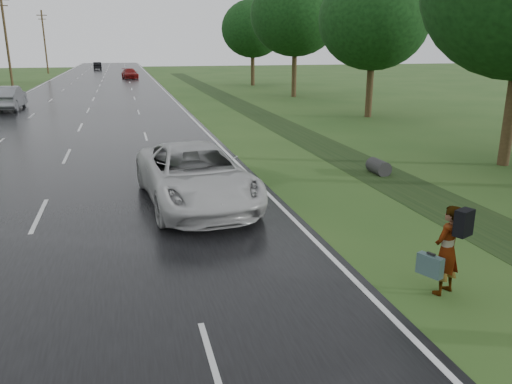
% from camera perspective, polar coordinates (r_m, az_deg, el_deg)
% --- Properties ---
extents(road, '(14.00, 180.00, 0.04)m').
position_cam_1_polar(road, '(51.52, -17.84, 10.59)').
color(road, black).
rests_on(road, ground).
extents(edge_stripe_east, '(0.12, 180.00, 0.01)m').
position_cam_1_polar(edge_stripe_east, '(51.63, -10.22, 11.15)').
color(edge_stripe_east, silver).
rests_on(edge_stripe_east, road).
extents(edge_stripe_west, '(0.12, 180.00, 0.01)m').
position_cam_1_polar(edge_stripe_west, '(52.28, -25.34, 9.92)').
color(edge_stripe_west, silver).
rests_on(edge_stripe_west, road).
extents(center_line, '(0.12, 180.00, 0.01)m').
position_cam_1_polar(center_line, '(51.51, -17.84, 10.62)').
color(center_line, silver).
rests_on(center_line, road).
extents(drainage_ditch, '(2.20, 120.00, 0.56)m').
position_cam_1_polar(drainage_ditch, '(26.93, 4.99, 6.64)').
color(drainage_ditch, black).
rests_on(drainage_ditch, ground).
extents(utility_pole_far, '(1.60, 0.26, 10.00)m').
position_cam_1_polar(utility_pole_far, '(62.36, -26.64, 15.35)').
color(utility_pole_far, '#3A2918').
rests_on(utility_pole_far, ground).
extents(utility_pole_distant, '(1.60, 0.26, 10.00)m').
position_cam_1_polar(utility_pole_distant, '(92.00, -23.01, 15.59)').
color(utility_pole_distant, '#3A2918').
rests_on(utility_pole_distant, ground).
extents(tree_east_c, '(7.00, 7.00, 9.29)m').
position_cam_1_polar(tree_east_c, '(34.12, 13.32, 18.63)').
color(tree_east_c, '#3A2918').
rests_on(tree_east_c, ground).
extents(tree_east_d, '(8.00, 8.00, 10.76)m').
position_cam_1_polar(tree_east_d, '(46.90, 4.52, 19.53)').
color(tree_east_d, '#3A2918').
rests_on(tree_east_d, ground).
extents(tree_east_f, '(7.20, 7.20, 9.62)m').
position_cam_1_polar(tree_east_f, '(60.18, -0.39, 18.15)').
color(tree_east_f, '#3A2918').
rests_on(tree_east_f, ground).
extents(pedestrian, '(0.94, 0.73, 1.77)m').
position_cam_1_polar(pedestrian, '(10.09, 20.99, -6.14)').
color(pedestrian, '#A5998C').
rests_on(pedestrian, ground).
extents(white_pickup, '(3.36, 6.42, 1.72)m').
position_cam_1_polar(white_pickup, '(14.86, -6.95, 1.92)').
color(white_pickup, beige).
rests_on(white_pickup, road).
extents(silver_sedan, '(1.84, 5.23, 1.72)m').
position_cam_1_polar(silver_sedan, '(41.14, -26.54, 9.61)').
color(silver_sedan, gray).
rests_on(silver_sedan, road).
extents(far_car_red, '(2.47, 4.91, 1.37)m').
position_cam_1_polar(far_car_red, '(74.27, -14.23, 12.99)').
color(far_car_red, maroon).
rests_on(far_car_red, road).
extents(far_car_dark, '(1.72, 4.28, 1.38)m').
position_cam_1_polar(far_car_dark, '(103.56, -17.68, 13.58)').
color(far_car_dark, black).
rests_on(far_car_dark, road).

